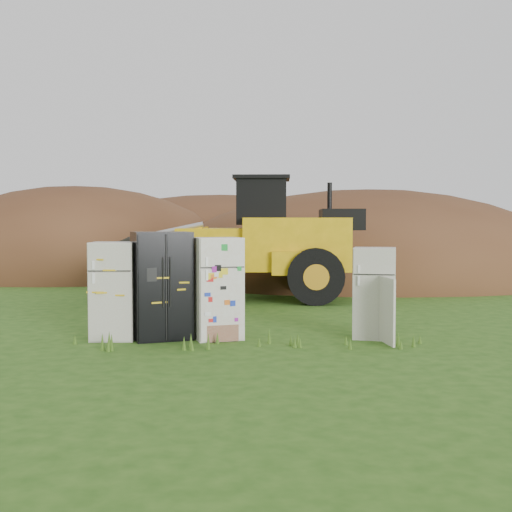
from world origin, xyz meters
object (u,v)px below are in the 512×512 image
(fridge_open_door, at_px, (374,293))
(fridge_black_side, at_px, (162,285))
(fridge_leftmost, at_px, (114,291))
(wheel_loader, at_px, (231,238))
(fridge_sticker, at_px, (217,288))

(fridge_open_door, bearing_deg, fridge_black_side, -166.70)
(fridge_leftmost, relative_size, fridge_open_door, 1.06)
(fridge_black_side, distance_m, fridge_open_door, 3.96)
(fridge_leftmost, bearing_deg, wheel_loader, 70.70)
(wheel_loader, bearing_deg, fridge_sticker, -88.14)
(fridge_black_side, relative_size, wheel_loader, 0.28)
(fridge_black_side, height_order, fridge_open_door, fridge_black_side)
(fridge_leftmost, distance_m, fridge_black_side, 0.89)
(fridge_leftmost, xyz_separation_m, wheel_loader, (2.06, 6.10, 0.82))
(wheel_loader, bearing_deg, fridge_leftmost, -105.40)
(fridge_open_door, relative_size, wheel_loader, 0.24)
(fridge_sticker, bearing_deg, wheel_loader, 73.09)
(fridge_sticker, bearing_deg, fridge_leftmost, 165.03)
(fridge_black_side, relative_size, fridge_open_door, 1.18)
(fridge_sticker, distance_m, fridge_open_door, 2.93)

